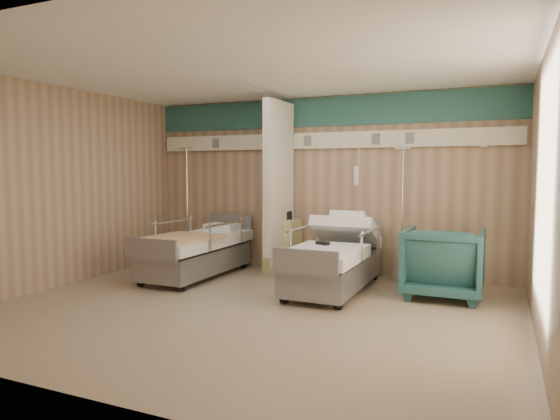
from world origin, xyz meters
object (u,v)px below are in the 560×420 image
object	(u,v)px
iv_stand_right	(401,254)
bed_left	(196,256)
visitor_armchair	(443,263)
iv_stand_left	(188,241)
bedside_cabinet	(282,245)
bed_right	(333,268)

from	to	relation	value
iv_stand_right	bed_left	bearing A→B (deg)	-161.48
visitor_armchair	iv_stand_left	size ratio (longest dim) A/B	0.49
bedside_cabinet	iv_stand_left	world-z (taller)	iv_stand_left
bed_left	bedside_cabinet	world-z (taller)	bedside_cabinet
visitor_armchair	iv_stand_left	distance (m)	4.30
bed_left	iv_stand_right	distance (m)	3.09
iv_stand_right	visitor_armchair	bearing A→B (deg)	-48.28
bedside_cabinet	visitor_armchair	world-z (taller)	visitor_armchair
bed_left	iv_stand_left	size ratio (longest dim) A/B	1.07
bed_left	iv_stand_right	world-z (taller)	iv_stand_right
bed_right	bedside_cabinet	xyz separation A→B (m)	(-1.15, 0.90, 0.11)
bed_right	bedside_cabinet	size ratio (longest dim) A/B	2.54
bed_left	bedside_cabinet	distance (m)	1.39
visitor_armchair	iv_stand_right	bearing A→B (deg)	-48.50
bedside_cabinet	iv_stand_left	bearing A→B (deg)	-175.01
bedside_cabinet	iv_stand_left	xyz separation A→B (m)	(-1.72, -0.15, -0.01)
bedside_cabinet	iv_stand_left	size ratio (longest dim) A/B	0.42
bedside_cabinet	bed_right	bearing A→B (deg)	-38.05
iv_stand_right	bedside_cabinet	bearing A→B (deg)	-177.56
bed_right	iv_stand_right	xyz separation A→B (m)	(0.73, 0.98, 0.09)
bed_right	iv_stand_right	size ratio (longest dim) A/B	1.10
visitor_armchair	iv_stand_right	xyz separation A→B (m)	(-0.67, 0.76, -0.05)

